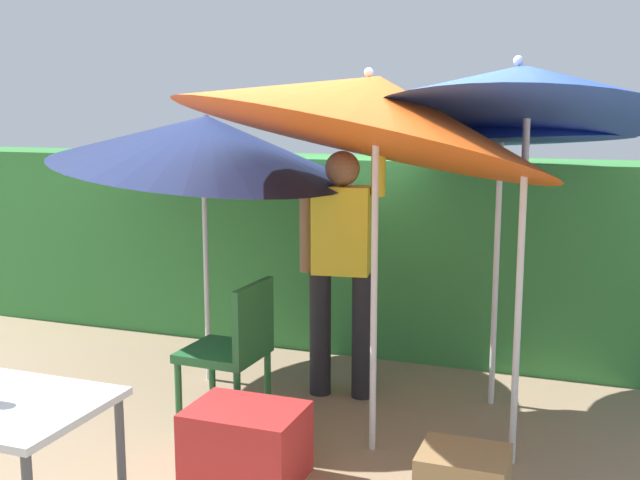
% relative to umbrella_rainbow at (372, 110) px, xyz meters
% --- Properties ---
extents(ground_plane, '(24.00, 24.00, 0.00)m').
position_rel_umbrella_rainbow_xyz_m(ground_plane, '(-0.39, -0.02, -1.85)').
color(ground_plane, '#9E8466').
extents(hedge_row, '(8.00, 0.70, 1.49)m').
position_rel_umbrella_rainbow_xyz_m(hedge_row, '(-0.39, 1.82, -1.11)').
color(hedge_row, '#38843D').
rests_on(hedge_row, ground_plane).
extents(umbrella_rainbow, '(2.13, 2.07, 2.37)m').
position_rel_umbrella_rainbow_xyz_m(umbrella_rainbow, '(0.00, 0.00, 0.00)').
color(umbrella_rainbow, silver).
rests_on(umbrella_rainbow, ground_plane).
extents(umbrella_orange, '(2.05, 2.02, 1.96)m').
position_rel_umbrella_rainbow_xyz_m(umbrella_orange, '(-1.35, 0.66, -0.21)').
color(umbrella_orange, silver).
rests_on(umbrella_orange, ground_plane).
extents(umbrella_yellow, '(1.50, 1.52, 2.22)m').
position_rel_umbrella_rainbow_xyz_m(umbrella_yellow, '(0.75, 0.06, 0.09)').
color(umbrella_yellow, silver).
rests_on(umbrella_yellow, ground_plane).
extents(umbrella_navy, '(1.55, 1.55, 2.02)m').
position_rel_umbrella_rainbow_xyz_m(umbrella_navy, '(0.54, 0.87, -0.06)').
color(umbrella_navy, silver).
rests_on(umbrella_navy, ground_plane).
extents(person_vendor, '(0.56, 0.27, 1.88)m').
position_rel_umbrella_rainbow_xyz_m(person_vendor, '(-0.39, 0.68, -0.92)').
color(person_vendor, black).
rests_on(person_vendor, ground_plane).
extents(chair_plastic, '(0.45, 0.45, 0.89)m').
position_rel_umbrella_rainbow_xyz_m(chair_plastic, '(-0.79, -0.07, -1.34)').
color(chair_plastic, '#236633').
rests_on(chair_plastic, ground_plane).
extents(cooler_box, '(0.57, 0.43, 0.38)m').
position_rel_umbrella_rainbow_xyz_m(cooler_box, '(-0.47, -0.58, -1.66)').
color(cooler_box, red).
rests_on(cooler_box, ground_plane).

